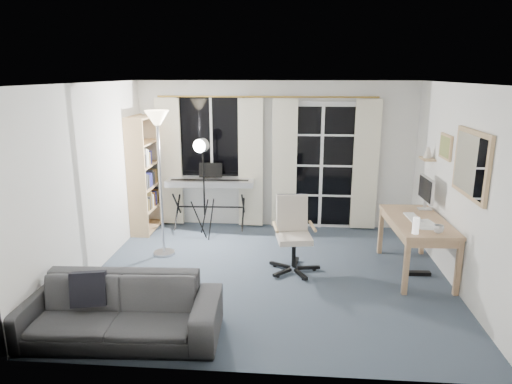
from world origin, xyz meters
TOP-DOWN VIEW (x-y plane):
  - floor at (0.00, 0.00)m, footprint 4.50×4.00m
  - window at (-1.05, 1.97)m, footprint 1.20×0.08m
  - french_door at (0.75, 1.97)m, footprint 1.32×0.09m
  - curtains at (-0.14, 1.88)m, footprint 3.60×0.07m
  - bookshelf at (-2.12, 1.61)m, footprint 0.31×0.87m
  - torchiere_lamp at (-1.53, 0.57)m, footprint 0.40×0.40m
  - keyboard_piano at (-1.05, 1.70)m, footprint 1.42×0.72m
  - studio_light at (-1.08, 1.27)m, footprint 0.34×0.35m
  - office_chair at (0.30, 0.24)m, footprint 0.67×0.67m
  - desk at (1.88, 0.24)m, footprint 0.73×1.37m
  - monitor at (2.08, 0.69)m, footprint 0.18×0.52m
  - desk_clutter at (1.82, 0.01)m, footprint 0.40×0.83m
  - mug at (1.98, -0.26)m, footprint 0.12×0.10m
  - wall_mirror at (2.22, -0.35)m, footprint 0.04×0.94m
  - framed_print at (2.23, 0.55)m, footprint 0.03×0.42m
  - wall_shelf at (2.16, 1.05)m, footprint 0.16×0.30m
  - sofa at (-1.40, -1.55)m, footprint 2.03×0.68m

SIDE VIEW (x-z plane):
  - floor at x=0.00m, z-range -0.02..0.00m
  - sofa at x=-1.40m, z-range 0.00..0.78m
  - desk_clutter at x=1.82m, z-range 0.11..1.02m
  - office_chair at x=0.30m, z-range 0.09..1.07m
  - desk at x=1.88m, z-range 0.27..0.99m
  - keyboard_piano at x=-1.05m, z-range 0.26..1.28m
  - mug at x=1.98m, z-range 0.72..0.84m
  - bookshelf at x=-2.12m, z-range -0.05..1.82m
  - monitor at x=2.08m, z-range 0.77..1.22m
  - french_door at x=0.75m, z-range -0.03..2.08m
  - curtains at x=-0.14m, z-range 0.03..2.16m
  - studio_light at x=-1.08m, z-range 0.48..2.09m
  - wall_shelf at x=2.16m, z-range 1.32..1.50m
  - window at x=-1.05m, z-range 0.80..2.20m
  - wall_mirror at x=2.22m, z-range 1.18..1.92m
  - framed_print at x=2.23m, z-range 1.44..1.76m
  - torchiere_lamp at x=-1.53m, z-range 0.62..2.65m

